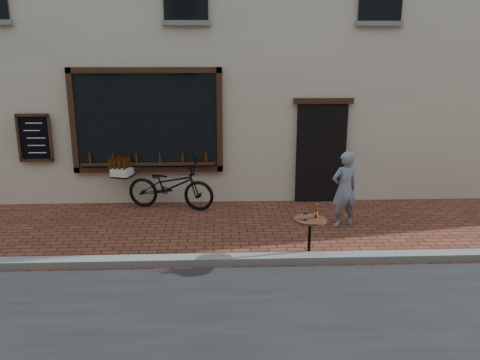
{
  "coord_description": "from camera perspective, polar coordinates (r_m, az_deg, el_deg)",
  "views": [
    {
      "loc": [
        -0.33,
        -6.64,
        3.14
      ],
      "look_at": [
        0.0,
        1.2,
        1.1
      ],
      "focal_mm": 35.0,
      "sensor_mm": 36.0,
      "label": 1
    }
  ],
  "objects": [
    {
      "name": "bistro_table",
      "position": [
        7.61,
        8.51,
        -6.06
      ],
      "size": [
        0.52,
        0.52,
        0.9
      ],
      "color": "black",
      "rests_on": "ground"
    },
    {
      "name": "kerb",
      "position": [
        7.51,
        0.31,
        -9.64
      ],
      "size": [
        90.0,
        0.25,
        0.12
      ],
      "primitive_type": "cube",
      "color": "slate",
      "rests_on": "ground"
    },
    {
      "name": "pedestrian",
      "position": [
        9.1,
        12.61,
        -1.12
      ],
      "size": [
        0.61,
        0.49,
        1.47
      ],
      "primitive_type": "imported",
      "rotation": [
        0.0,
        0.0,
        3.44
      ],
      "color": "gray",
      "rests_on": "ground"
    },
    {
      "name": "cargo_bicycle",
      "position": [
        10.13,
        -8.68,
        -0.64
      ],
      "size": [
        2.32,
        1.11,
        1.07
      ],
      "rotation": [
        0.0,
        0.0,
        1.33
      ],
      "color": "black",
      "rests_on": "ground"
    },
    {
      "name": "ground",
      "position": [
        7.35,
        0.38,
        -10.71
      ],
      "size": [
        90.0,
        90.0,
        0.0
      ],
      "primitive_type": "plane",
      "color": "#56281B",
      "rests_on": "ground"
    }
  ]
}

